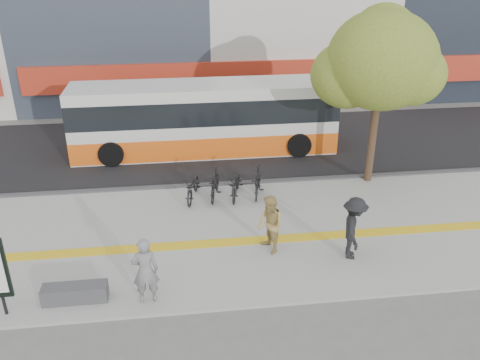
{
  "coord_description": "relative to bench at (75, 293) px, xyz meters",
  "views": [
    {
      "loc": [
        0.22,
        -11.79,
        8.27
      ],
      "look_at": [
        1.97,
        2.0,
        1.66
      ],
      "focal_mm": 37.65,
      "sensor_mm": 36.0,
      "label": 1
    }
  ],
  "objects": [
    {
      "name": "ground",
      "position": [
        2.6,
        1.2,
        -0.3
      ],
      "size": [
        120.0,
        120.0,
        0.0
      ],
      "primitive_type": "plane",
      "color": "#5F5F5A",
      "rests_on": "ground"
    },
    {
      "name": "tactile_strip",
      "position": [
        2.6,
        2.2,
        -0.22
      ],
      "size": [
        40.0,
        0.45,
        0.01
      ],
      "primitive_type": "cube",
      "color": "gold",
      "rests_on": "sidewalk"
    },
    {
      "name": "street_tree",
      "position": [
        9.78,
        6.02,
        4.21
      ],
      "size": [
        4.4,
        3.8,
        6.31
      ],
      "color": "#322216",
      "rests_on": "sidewalk"
    },
    {
      "name": "bus",
      "position": [
        3.9,
        9.7,
        1.13
      ],
      "size": [
        11.02,
        2.61,
        2.93
      ],
      "color": "silver",
      "rests_on": "street"
    },
    {
      "name": "street",
      "position": [
        2.6,
        10.2,
        -0.28
      ],
      "size": [
        40.0,
        8.0,
        0.06
      ],
      "primitive_type": "cube",
      "color": "black",
      "rests_on": "ground"
    },
    {
      "name": "sidewalk",
      "position": [
        2.6,
        2.7,
        -0.27
      ],
      "size": [
        40.0,
        7.0,
        0.08
      ],
      "primitive_type": "cube",
      "color": "gray",
      "rests_on": "ground"
    },
    {
      "name": "bicycle_row",
      "position": [
        4.29,
        5.2,
        0.27
      ],
      "size": [
        3.21,
        1.88,
        1.04
      ],
      "color": "black",
      "rests_on": "sidewalk"
    },
    {
      "name": "curb",
      "position": [
        2.6,
        6.2,
        -0.23
      ],
      "size": [
        40.0,
        0.25,
        0.14
      ],
      "primitive_type": "cube",
      "color": "#3E3E40",
      "rests_on": "ground"
    },
    {
      "name": "seated_woman",
      "position": [
        1.8,
        -0.23,
        0.68
      ],
      "size": [
        0.69,
        0.48,
        1.81
      ],
      "primitive_type": "imported",
      "rotation": [
        0.0,
        0.0,
        3.21
      ],
      "color": "black",
      "rests_on": "sidewalk"
    },
    {
      "name": "bench",
      "position": [
        0.0,
        0.0,
        0.0
      ],
      "size": [
        1.6,
        0.45,
        0.45
      ],
      "primitive_type": "cube",
      "color": "#3E3E40",
      "rests_on": "sidewalk"
    },
    {
      "name": "pedestrian_dark",
      "position": [
        7.51,
        1.03,
        0.71
      ],
      "size": [
        0.97,
        1.34,
        1.86
      ],
      "primitive_type": "imported",
      "rotation": [
        0.0,
        0.0,
        1.32
      ],
      "color": "black",
      "rests_on": "sidewalk"
    },
    {
      "name": "pedestrian_tan",
      "position": [
        5.24,
        1.6,
        0.65
      ],
      "size": [
        0.91,
        1.02,
        1.75
      ],
      "primitive_type": "imported",
      "rotation": [
        0.0,
        0.0,
        -1.23
      ],
      "color": "tan",
      "rests_on": "sidewalk"
    }
  ]
}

